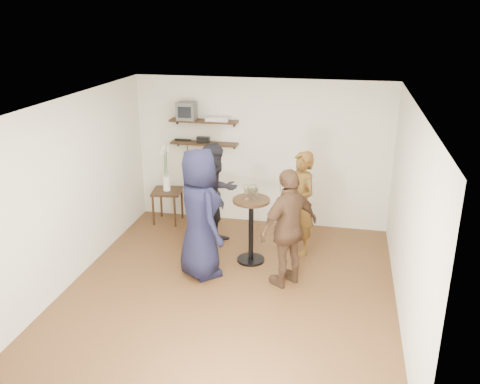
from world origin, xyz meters
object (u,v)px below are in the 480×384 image
radio (203,140)px  person_plaid (301,203)px  crt_monitor (187,111)px  dvd_deck (218,119)px  side_table (167,196)px  drinks_table (251,222)px  person_navy (200,214)px  person_dark (216,195)px  person_brown (289,228)px

radio → person_plaid: 2.19m
crt_monitor → person_plaid: 2.62m
radio → crt_monitor: bearing=180.0°
dvd_deck → side_table: bearing=-164.4°
side_table → crt_monitor: bearing=36.0°
radio → drinks_table: (1.14, -1.45, -0.86)m
dvd_deck → side_table: size_ratio=0.66×
radio → person_navy: (0.50, -1.99, -0.56)m
dvd_deck → side_table: dvd_deck is taller
side_table → drinks_table: bearing=-34.0°
person_plaid → person_navy: size_ratio=0.87×
drinks_table → person_dark: 0.87m
radio → side_table: bearing=-158.0°
side_table → person_dark: bearing=-32.3°
crt_monitor → radio: bearing=0.0°
dvd_deck → drinks_table: bearing=-59.2°
dvd_deck → person_navy: bearing=-83.7°
person_plaid → person_brown: person_brown is taller
crt_monitor → person_plaid: crt_monitor is taller
side_table → person_dark: person_dark is taller
radio → person_navy: 2.13m
crt_monitor → person_brown: size_ratio=0.19×
radio → person_navy: person_navy is taller
radio → person_navy: size_ratio=0.12×
side_table → person_navy: bearing=-57.1°
person_plaid → person_dark: 1.38m
person_dark → person_navy: (0.03, -1.05, 0.10)m
dvd_deck → drinks_table: 2.09m
crt_monitor → side_table: size_ratio=0.52×
side_table → person_plaid: bearing=-16.3°
side_table → person_brown: (2.40, -1.75, 0.34)m
dvd_deck → side_table: (-0.91, -0.25, -1.39)m
dvd_deck → person_plaid: size_ratio=0.24×
person_dark → dvd_deck: bearing=47.7°
side_table → person_plaid: size_ratio=0.37×
person_dark → person_navy: bearing=-141.5°
person_dark → drinks_table: bearing=-90.0°
person_navy → radio: bearing=-26.3°
person_plaid → side_table: bearing=-140.3°
drinks_table → person_navy: person_navy is taller
dvd_deck → person_plaid: dvd_deck is taller
person_brown → person_plaid: bearing=-142.3°
crt_monitor → person_dark: 1.67m
dvd_deck → person_navy: dvd_deck is taller
side_table → person_dark: 1.34m
drinks_table → person_navy: size_ratio=0.54×
person_dark → person_brown: (1.31, -1.06, -0.00)m
person_brown → radio: bearing=-97.1°
crt_monitor → person_dark: size_ratio=0.19×
person_navy → person_brown: person_navy is taller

